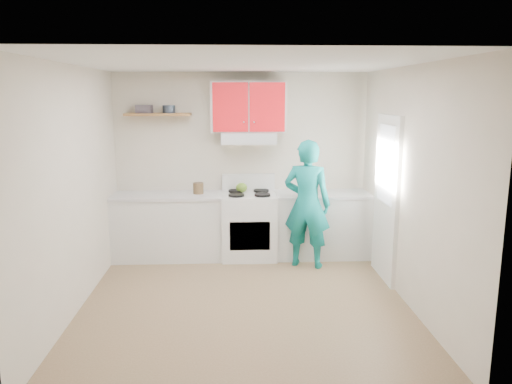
{
  "coord_description": "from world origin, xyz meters",
  "views": [
    {
      "loc": [
        -0.12,
        -5.18,
        2.29
      ],
      "look_at": [
        0.15,
        0.55,
        1.15
      ],
      "focal_mm": 34.54,
      "sensor_mm": 36.0,
      "label": 1
    }
  ],
  "objects_px": {
    "tin": "(169,109)",
    "crock": "(198,189)",
    "kettle": "(242,188)",
    "person": "(307,204)",
    "stove": "(249,226)"
  },
  "relations": [
    {
      "from": "stove",
      "to": "crock",
      "type": "height_order",
      "value": "crock"
    },
    {
      "from": "kettle",
      "to": "person",
      "type": "bearing_deg",
      "value": -33.67
    },
    {
      "from": "tin",
      "to": "kettle",
      "type": "distance_m",
      "value": 1.49
    },
    {
      "from": "tin",
      "to": "kettle",
      "type": "height_order",
      "value": "tin"
    },
    {
      "from": "crock",
      "to": "stove",
      "type": "bearing_deg",
      "value": -3.74
    },
    {
      "from": "crock",
      "to": "person",
      "type": "distance_m",
      "value": 1.54
    },
    {
      "from": "stove",
      "to": "person",
      "type": "distance_m",
      "value": 0.95
    },
    {
      "from": "tin",
      "to": "person",
      "type": "xyz_separation_m",
      "value": [
        1.86,
        -0.6,
        -1.23
      ]
    },
    {
      "from": "kettle",
      "to": "person",
      "type": "distance_m",
      "value": 1.02
    },
    {
      "from": "tin",
      "to": "crock",
      "type": "xyz_separation_m",
      "value": [
        0.39,
        -0.14,
        -1.1
      ]
    },
    {
      "from": "stove",
      "to": "person",
      "type": "height_order",
      "value": "person"
    },
    {
      "from": "crock",
      "to": "person",
      "type": "relative_size",
      "value": 0.1
    },
    {
      "from": "kettle",
      "to": "crock",
      "type": "height_order",
      "value": "crock"
    },
    {
      "from": "crock",
      "to": "person",
      "type": "bearing_deg",
      "value": -17.2
    },
    {
      "from": "stove",
      "to": "tin",
      "type": "height_order",
      "value": "tin"
    }
  ]
}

